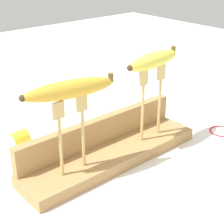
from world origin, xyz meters
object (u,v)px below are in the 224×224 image
banana_raised_left (69,89)px  banana_raised_right (153,60)px  fork_stand_left (71,128)px  fork_stand_right (152,97)px  banana_chunk_near (19,139)px  wire_coil (222,131)px

banana_raised_left → banana_raised_right: (0.24, -0.00, 0.01)m
fork_stand_left → banana_raised_left: 0.09m
fork_stand_right → banana_chunk_near: size_ratio=3.66×
banana_chunk_near → banana_raised_left: bearing=-85.8°
wire_coil → banana_raised_right: bearing=160.5°
fork_stand_right → banana_chunk_near: bearing=138.8°
banana_raised_left → wire_coil: bearing=-9.5°
banana_raised_right → banana_chunk_near: (-0.25, 0.22, -0.21)m
banana_raised_left → wire_coil: size_ratio=2.92×
fork_stand_left → fork_stand_right: 0.24m
fork_stand_left → banana_chunk_near: fork_stand_left is taller
banana_raised_left → fork_stand_right: bearing=-0.0°
fork_stand_left → fork_stand_right: (0.24, 0.00, 0.01)m
banana_raised_right → fork_stand_left: bearing=180.0°
wire_coil → banana_raised_left: bearing=170.5°
banana_raised_right → wire_coil: bearing=-19.5°
fork_stand_right → wire_coil: (0.21, -0.08, -0.14)m
fork_stand_left → wire_coil: (0.45, -0.08, -0.13)m
banana_chunk_near → fork_stand_right: bearing=-41.2°
banana_chunk_near → banana_raised_right: bearing=-41.2°
banana_raised_left → fork_stand_left: bearing=-11.4°
banana_chunk_near → wire_coil: 0.55m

